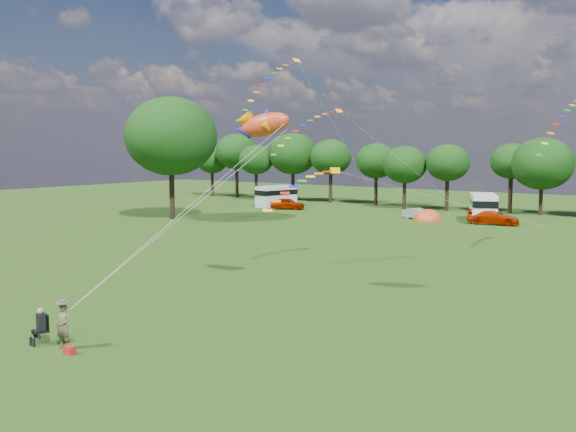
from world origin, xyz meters
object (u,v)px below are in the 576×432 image
Objects in this scene: campervan_c at (483,207)px; tent_orange at (427,220)px; campervan_a at (276,196)px; fish_kite at (261,125)px; big_tree at (171,136)px; car_b at (419,214)px; kite_flyer at (63,326)px; car_a at (288,204)px; camp_chair at (42,322)px; car_c at (493,217)px.

campervan_c is 5.98m from tent_orange.
fish_kite is at bearing -132.04° from campervan_a.
big_tree reaches higher than car_b.
fish_kite reaches higher than tent_orange.
kite_flyer is at bearing -82.71° from tent_orange.
campervan_c is at bearing 26.27° from tent_orange.
fish_kite reaches higher than car_a.
tent_orange is at bearing 32.77° from big_tree.
tent_orange is (-5.18, -2.56, -1.54)m from campervan_c.
fish_kite reaches higher than camp_chair.
campervan_a is (0.39, 18.50, -7.56)m from big_tree.
car_c is at bearing 104.70° from camp_chair.
car_b is (21.95, 15.65, -8.42)m from big_tree.
car_b is 21.77m from campervan_a.
big_tree is at bearing 118.69° from kite_flyer.
fish_kite is (6.86, -37.55, 9.02)m from tent_orange.
campervan_a reaches higher than car_b.
fish_kite reaches higher than campervan_c.
kite_flyer is (-0.55, -50.07, 0.16)m from car_c.
car_a is at bearing -111.16° from campervan_a.
car_c is 1.47× the size of tent_orange.
camp_chair is 0.43× the size of fish_kite.
big_tree reaches higher than car_c.
car_b is 0.52× the size of campervan_c.
car_b is 6.82m from campervan_c.
campervan_a is (-29.74, 2.94, 0.71)m from car_c.
campervan_a is at bearing 171.23° from tent_orange.
fish_kite is (-0.02, -38.14, 8.29)m from car_c.
kite_flyer is 0.53× the size of fish_kite.
tent_orange reaches higher than car_b.
kite_flyer is at bearing -139.08° from campervan_a.
car_c is at bearing -111.69° from car_a.
car_b is at bearing -85.45° from campervan_a.
car_a is 56.86m from kite_flyer.
car_b is at bearing 152.37° from tent_orange.
tent_orange is 49.89m from kite_flyer.
camp_chair is at bearing 167.83° from car_c.
car_c is at bearing 4.89° from tent_orange.
car_c is at bearing 77.05° from fish_kite.
campervan_a is at bearing 134.51° from camp_chair.
car_a is at bearing 78.48° from car_c.
big_tree is at bearing 146.06° from camp_chair.
car_a is 0.68× the size of campervan_c.
campervan_c reaches higher than campervan_a.
big_tree is 19.98m from campervan_a.
camp_chair is at bearing -111.47° from fish_kite.
car_c is 6.94m from tent_orange.
car_c is 50.20m from camp_chair.
big_tree is 2.06× the size of campervan_c.
car_c is (8.18, -0.09, 0.15)m from car_b.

